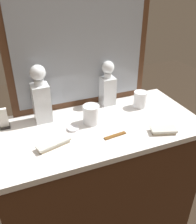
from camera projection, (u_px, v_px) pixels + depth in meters
name	position (u px, v px, depth m)	size (l,w,h in m)	color
dresser	(98.00, 185.00, 1.53)	(1.11, 0.55, 0.90)	#472816
dresser_mirror	(80.00, 44.00, 1.33)	(0.82, 0.03, 0.74)	#472816
crystal_decanter_rear	(108.00, 87.00, 1.47)	(0.08, 0.08, 0.27)	white
crystal_decanter_front	(41.00, 99.00, 1.29)	(0.09, 0.09, 0.32)	white
crystal_tumbler_far_left	(91.00, 115.00, 1.31)	(0.09, 0.09, 0.10)	white
crystal_tumbler_far_right	(140.00, 100.00, 1.47)	(0.08, 0.08, 0.10)	white
silver_brush_right	(163.00, 130.00, 1.24)	(0.14, 0.10, 0.02)	#B7A88C
silver_brush_rear	(54.00, 144.00, 1.14)	(0.17, 0.09, 0.02)	#B7A88C
porcelain_dish	(73.00, 128.00, 1.27)	(0.06, 0.06, 0.01)	silver
tortoiseshell_comb	(115.00, 136.00, 1.22)	(0.12, 0.03, 0.01)	brown
napkin_holder	(4.00, 120.00, 1.27)	(0.05, 0.05, 0.11)	black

